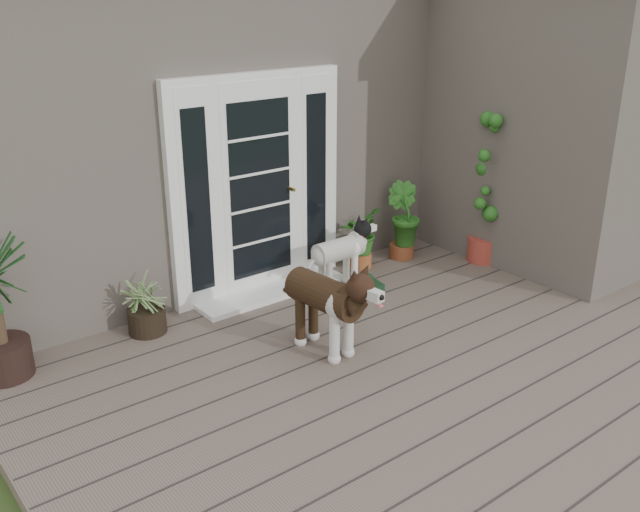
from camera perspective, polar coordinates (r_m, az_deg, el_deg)
deck at (r=5.86m, az=9.07°, el=-9.44°), size 6.20×4.60×0.12m
house_main at (r=8.61m, az=-11.66°, el=11.01°), size 7.40×4.00×3.10m
house_wing at (r=8.16m, az=18.24°, el=9.83°), size 1.60×2.40×3.10m
door_unit at (r=6.85m, az=-5.07°, el=5.71°), size 1.90×0.14×2.15m
door_step at (r=7.05m, az=-3.90°, el=-2.87°), size 1.60×0.40×0.05m
brindle_dog at (r=5.83m, az=0.36°, el=-4.38°), size 0.48×0.95×0.76m
white_dog at (r=7.06m, az=1.52°, el=-0.34°), size 0.73×0.32×0.60m
spider_plant at (r=6.36m, az=-14.01°, el=-3.59°), size 0.71×0.71×0.60m
herb_a at (r=7.62m, az=3.34°, el=1.11°), size 0.62×0.62×0.56m
herb_b at (r=7.91m, az=6.71°, el=2.08°), size 0.49×0.49×0.64m
herb_c at (r=8.50m, az=10.48°, el=3.13°), size 0.56×0.56×0.61m
sapling at (r=7.79m, az=13.67°, el=6.33°), size 0.73×0.73×1.94m
clog_left at (r=6.96m, az=0.03°, el=-3.00°), size 0.17×0.28×0.08m
clog_right at (r=7.17m, az=4.28°, el=-2.22°), size 0.21×0.36×0.10m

